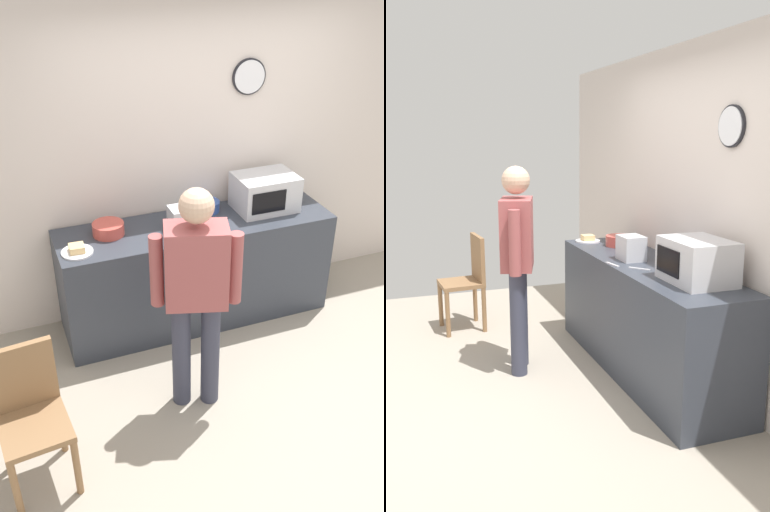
% 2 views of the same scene
% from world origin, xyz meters
% --- Properties ---
extents(ground_plane, '(6.00, 6.00, 0.00)m').
position_xyz_m(ground_plane, '(0.00, 0.00, 0.00)').
color(ground_plane, '#9E9384').
extents(back_wall, '(5.40, 0.13, 2.60)m').
position_xyz_m(back_wall, '(0.00, 1.60, 1.30)').
color(back_wall, silver).
rests_on(back_wall, ground_plane).
extents(kitchen_counter, '(2.26, 0.62, 0.91)m').
position_xyz_m(kitchen_counter, '(-0.19, 1.22, 0.46)').
color(kitchen_counter, '#333842').
rests_on(kitchen_counter, ground_plane).
extents(microwave, '(0.50, 0.39, 0.30)m').
position_xyz_m(microwave, '(0.45, 1.28, 1.06)').
color(microwave, silver).
rests_on(microwave, kitchen_counter).
extents(sandwich_plate, '(0.24, 0.24, 0.07)m').
position_xyz_m(sandwich_plate, '(-1.18, 1.09, 0.93)').
color(sandwich_plate, white).
rests_on(sandwich_plate, kitchen_counter).
extents(salad_bowl, '(0.22, 0.22, 0.09)m').
position_xyz_m(salad_bowl, '(-0.03, 1.41, 0.95)').
color(salad_bowl, '#33519E').
rests_on(salad_bowl, kitchen_counter).
extents(cereal_bowl, '(0.25, 0.25, 0.10)m').
position_xyz_m(cereal_bowl, '(-0.89, 1.29, 0.96)').
color(cereal_bowl, '#C64C42').
rests_on(cereal_bowl, kitchen_counter).
extents(toaster, '(0.22, 0.18, 0.20)m').
position_xyz_m(toaster, '(-0.33, 1.15, 1.01)').
color(toaster, silver).
rests_on(toaster, kitchen_counter).
extents(fork_utensil, '(0.14, 0.13, 0.01)m').
position_xyz_m(fork_utensil, '(-0.02, 1.07, 0.91)').
color(fork_utensil, silver).
rests_on(fork_utensil, kitchen_counter).
extents(spoon_utensil, '(0.17, 0.05, 0.01)m').
position_xyz_m(spoon_utensil, '(-0.22, 0.94, 0.91)').
color(spoon_utensil, silver).
rests_on(spoon_utensil, kitchen_counter).
extents(person_standing, '(0.57, 0.35, 1.67)m').
position_xyz_m(person_standing, '(-0.57, 0.27, 0.98)').
color(person_standing, '#353749').
rests_on(person_standing, ground_plane).
extents(wooden_chair, '(0.43, 0.43, 0.94)m').
position_xyz_m(wooden_chair, '(-1.71, 0.02, 0.52)').
color(wooden_chair, olive).
rests_on(wooden_chair, ground_plane).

